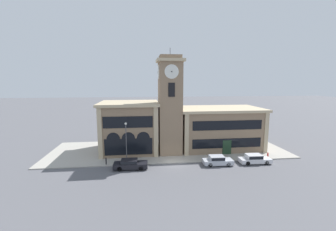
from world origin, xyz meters
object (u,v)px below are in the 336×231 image
Objects in this scene: parked_car_mid at (217,160)px; street_lamp at (126,137)px; parked_car_far at (254,159)px; bollard at (106,161)px; fire_hydrant at (268,155)px; parked_car_near at (130,164)px.

street_lamp is at bearing 173.53° from parked_car_mid.
bollard is (-22.23, 1.76, -0.06)m from parked_car_far.
parked_car_mid reaches higher than parked_car_far.
fire_hydrant is at bearing -0.00° from bollard.
bollard reaches higher than fire_hydrant.
parked_car_far is 3.66m from fire_hydrant.
parked_car_mid is 4.17× the size of bollard.
street_lamp is at bearing 109.27° from parked_car_near.
parked_car_near is 5.54× the size of fire_hydrant.
street_lamp is 7.14× the size of fire_hydrant.
parked_car_near is 12.80m from parked_car_mid.
parked_car_far is 4.48× the size of bollard.
fire_hydrant is at bearing 6.29° from parked_car_near.
parked_car_near is at bearing -25.94° from bollard.
parked_car_near is at bearing -175.39° from fire_hydrant.
fire_hydrant is at bearing 12.72° from parked_car_mid.
parked_car_mid is at bearing -178.32° from parked_car_far.
parked_car_near is 4.54× the size of bollard.
parked_car_far is at bearing -5.71° from street_lamp.
street_lamp reaches higher than parked_car_mid.
parked_car_far reaches higher than fire_hydrant.
parked_car_far is at bearing 1.68° from parked_car_mid.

